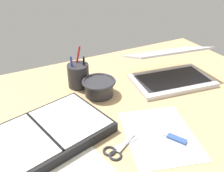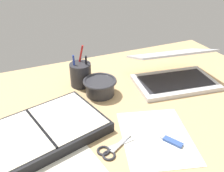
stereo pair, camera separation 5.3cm
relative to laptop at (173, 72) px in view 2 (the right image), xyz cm
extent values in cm
cube|color=tan|center=(-28.21, -11.50, -5.60)|extent=(140.00, 100.00, 2.00)
cube|color=silver|center=(-0.34, -2.27, -3.70)|extent=(35.76, 24.87, 1.80)
cube|color=#232328|center=(-0.34, -2.27, -2.68)|extent=(30.99, 18.68, 0.24)
cube|color=silver|center=(0.63, 4.27, 6.69)|extent=(35.62, 23.91, 7.76)
cube|color=silver|center=(0.57, 3.83, 6.52)|extent=(32.69, 21.48, 6.61)
cylinder|color=#2D2D33|center=(-32.02, 3.34, -1.66)|extent=(11.18, 11.18, 5.88)
torus|color=#2D2D33|center=(-32.02, 3.34, 1.28)|extent=(13.15, 13.15, 1.05)
cylinder|color=#28282D|center=(-36.62, 13.42, 0.22)|extent=(8.75, 8.75, 9.65)
cylinder|color=black|center=(-34.26, 12.95, 2.70)|extent=(1.36, 3.62, 12.48)
cylinder|color=#233899|center=(-39.01, 13.10, 2.76)|extent=(0.95, 1.93, 12.76)
cylinder|color=#B21E1E|center=(-36.25, 15.80, 4.23)|extent=(4.45, 1.38, 15.44)
cube|color=black|center=(-57.67, -12.35, -2.94)|extent=(43.22, 32.92, 3.33)
cube|color=silver|center=(-66.70, -14.63, -1.12)|extent=(22.76, 25.81, 0.30)
cube|color=silver|center=(-48.65, -10.06, -1.12)|extent=(22.76, 25.81, 0.30)
cube|color=black|center=(-57.67, -12.35, -0.97)|extent=(6.20, 21.62, 0.30)
cube|color=#B7B7BC|center=(-36.65, -25.54, -4.00)|extent=(8.63, 5.64, 0.30)
cube|color=#B7B7BC|center=(-36.65, -25.54, -4.30)|extent=(9.33, 2.12, 0.30)
torus|color=#232328|center=(-41.78, -28.48, -4.30)|extent=(3.90, 3.90, 0.70)
torus|color=#232328|center=(-42.53, -26.14, -4.30)|extent=(3.90, 3.90, 0.70)
cube|color=silver|center=(-25.22, -26.93, -4.52)|extent=(27.67, 31.50, 0.16)
cube|color=#33519E|center=(-22.12, -31.40, -4.10)|extent=(4.63, 6.23, 1.00)
cube|color=silver|center=(-23.84, -28.24, -4.10)|extent=(1.63, 1.63, 0.60)
camera|label=1|loc=(-66.08, -73.00, 48.42)|focal=40.00mm
camera|label=2|loc=(-61.34, -75.27, 48.42)|focal=40.00mm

